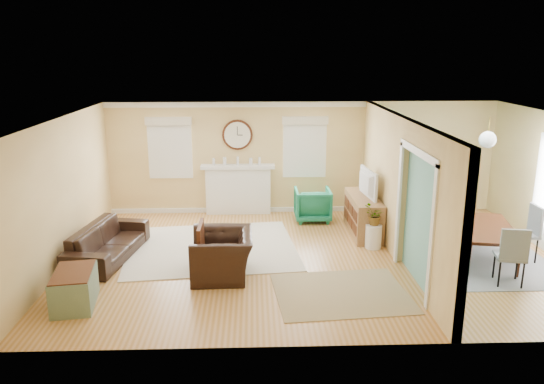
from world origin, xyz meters
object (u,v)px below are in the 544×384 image
(green_chair, at_px, (313,205))
(credenza, at_px, (363,215))
(eames_chair, at_px, (222,255))
(dining_table, at_px, (485,243))
(sofa, at_px, (108,242))

(green_chair, xyz_separation_m, credenza, (0.96, -0.92, 0.03))
(eames_chair, distance_m, dining_table, 4.82)
(green_chair, height_order, credenza, credenza)
(credenza, distance_m, dining_table, 2.46)
(eames_chair, bearing_deg, dining_table, 95.34)
(dining_table, bearing_deg, credenza, 64.38)
(sofa, bearing_deg, credenza, -67.51)
(green_chair, bearing_deg, sofa, 27.39)
(credenza, bearing_deg, green_chair, 136.23)
(sofa, relative_size, credenza, 1.33)
(sofa, xyz_separation_m, green_chair, (4.02, 2.12, 0.05))
(credenza, height_order, dining_table, credenza)
(sofa, height_order, green_chair, green_chair)
(eames_chair, xyz_separation_m, green_chair, (1.87, 2.99, -0.01))
(sofa, xyz_separation_m, credenza, (4.97, 1.20, 0.09))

